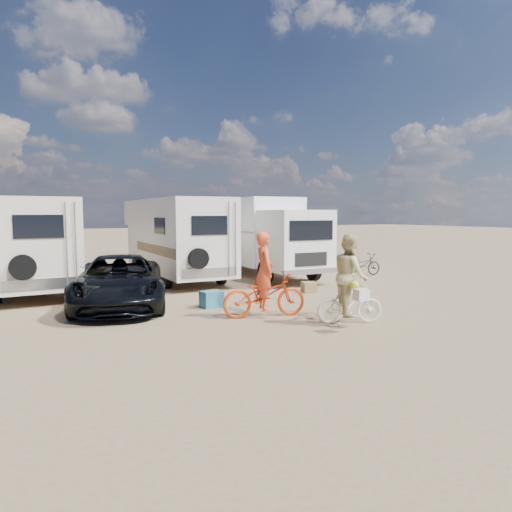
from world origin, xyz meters
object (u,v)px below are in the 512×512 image
rider_man (264,278)px  bike_man (264,295)px  dark_suv (119,281)px  rv_main (175,239)px  rider_woman (350,283)px  box_truck (264,237)px  rv_left (29,245)px  crate (309,287)px  cooler (212,299)px  bike_parked (362,265)px  bike_woman (350,304)px

rider_man → bike_man: bearing=-167.8°
dark_suv → bike_man: size_ratio=2.41×
rv_main → rider_man: size_ratio=3.77×
dark_suv → rider_woman: 6.07m
bike_man → rv_main: bearing=10.8°
box_truck → rider_man: bearing=-117.1°
rv_left → dark_suv: size_ratio=1.41×
rider_man → crate: (2.92, 2.43, -0.77)m
rider_woman → cooler: (-2.07, 3.14, -0.71)m
rv_left → bike_parked: (11.85, -2.22, -1.02)m
rv_left → bike_man: size_ratio=3.41×
rv_main → box_truck: box_truck is taller
bike_woman → rider_woman: bearing=0.0°
rv_main → rider_man: rv_main is taller
rv_main → crate: rv_main is taller
bike_man → rider_woman: rider_woman is taller
rider_woman → cooler: 3.83m
rider_woman → bike_man: bearing=65.9°
rv_left → cooler: bearing=-54.6°
rv_left → dark_suv: bearing=-66.4°
box_truck → bike_man: size_ratio=3.38×
bike_woman → rider_man: size_ratio=0.79×
bike_woman → bike_man: bearing=65.9°
bike_man → bike_parked: 8.52m
bike_man → rider_man: size_ratio=1.09×
bike_woman → rider_woman: size_ratio=0.80×
rider_man → rider_woman: size_ratio=1.01×
bike_parked → crate: bearing=124.4°
dark_suv → crate: (5.75, -0.45, -0.51)m
dark_suv → bike_man: 4.04m
bike_man → cooler: (-0.69, 1.65, -0.31)m
dark_suv → bike_parked: size_ratio=2.92×
bike_woman → cooler: 3.77m
box_truck → bike_woman: (-2.21, -8.11, -1.10)m
rv_main → cooler: 5.95m
dark_suv → cooler: size_ratio=8.92×
box_truck → bike_parked: box_truck is taller
rider_woman → bike_parked: (5.65, 6.29, -0.48)m
bike_man → crate: (2.92, 2.43, -0.37)m
box_truck → dark_suv: size_ratio=1.40×
rider_man → dark_suv: bearing=56.6°
bike_woman → cooler: bike_woman is taller
dark_suv → rider_man: rider_man is taller
rv_main → bike_parked: rv_main is taller
bike_woman → rider_woman: (0.00, 0.00, 0.48)m
bike_parked → cooler: size_ratio=3.06×
rv_main → rider_man: bearing=-91.2°
bike_parked → rv_left: bearing=83.9°
cooler → box_truck: bearing=42.4°
bike_parked → cooler: (-7.72, -3.14, -0.22)m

